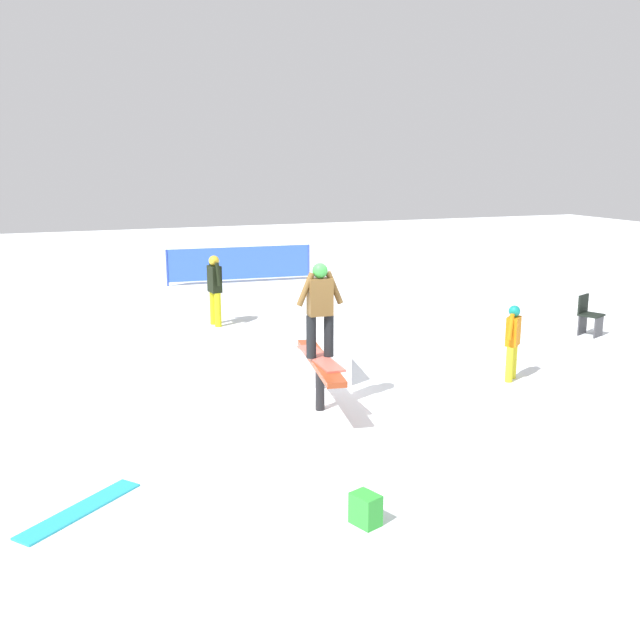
{
  "coord_description": "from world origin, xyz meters",
  "views": [
    {
      "loc": [
        9.61,
        -3.72,
        3.75
      ],
      "look_at": [
        0.0,
        0.0,
        1.41
      ],
      "focal_mm": 40.0,
      "sensor_mm": 36.0,
      "label": 1
    }
  ],
  "objects_px": {
    "folding_chair": "(589,317)",
    "bystander_orange": "(513,339)",
    "loose_snowboard_cyan": "(80,510)",
    "backpack_on_snow": "(366,509)",
    "rail_feature": "(320,367)",
    "main_rider_on_rail": "(320,312)",
    "bystander_black": "(215,286)"
  },
  "relations": [
    {
      "from": "folding_chair",
      "to": "backpack_on_snow",
      "type": "xyz_separation_m",
      "value": [
        5.72,
        -7.93,
        -0.24
      ]
    },
    {
      "from": "backpack_on_snow",
      "to": "bystander_orange",
      "type": "bearing_deg",
      "value": -70.64
    },
    {
      "from": "bystander_black",
      "to": "bystander_orange",
      "type": "distance_m",
      "value": 7.04
    },
    {
      "from": "bystander_black",
      "to": "backpack_on_snow",
      "type": "relative_size",
      "value": 4.75
    },
    {
      "from": "main_rider_on_rail",
      "to": "bystander_orange",
      "type": "relative_size",
      "value": 1.15
    },
    {
      "from": "folding_chair",
      "to": "bystander_orange",
      "type": "bearing_deg",
      "value": -173.66
    },
    {
      "from": "rail_feature",
      "to": "backpack_on_snow",
      "type": "xyz_separation_m",
      "value": [
        3.43,
        -0.81,
        -0.51
      ]
    },
    {
      "from": "bystander_orange",
      "to": "backpack_on_snow",
      "type": "distance_m",
      "value": 5.76
    },
    {
      "from": "main_rider_on_rail",
      "to": "backpack_on_snow",
      "type": "xyz_separation_m",
      "value": [
        3.43,
        -0.81,
        -1.36
      ]
    },
    {
      "from": "loose_snowboard_cyan",
      "to": "backpack_on_snow",
      "type": "bearing_deg",
      "value": 114.05
    },
    {
      "from": "main_rider_on_rail",
      "to": "bystander_black",
      "type": "distance_m",
      "value": 6.16
    },
    {
      "from": "bystander_orange",
      "to": "folding_chair",
      "type": "xyz_separation_m",
      "value": [
        -2.08,
        3.5,
        -0.33
      ]
    },
    {
      "from": "loose_snowboard_cyan",
      "to": "folding_chair",
      "type": "xyz_separation_m",
      "value": [
        -4.34,
        10.72,
        0.4
      ]
    },
    {
      "from": "bystander_black",
      "to": "folding_chair",
      "type": "relative_size",
      "value": 1.84
    },
    {
      "from": "rail_feature",
      "to": "backpack_on_snow",
      "type": "distance_m",
      "value": 3.56
    },
    {
      "from": "main_rider_on_rail",
      "to": "folding_chair",
      "type": "xyz_separation_m",
      "value": [
        -2.29,
        7.12,
        -1.12
      ]
    },
    {
      "from": "backpack_on_snow",
      "to": "main_rider_on_rail",
      "type": "bearing_deg",
      "value": -33.34
    },
    {
      "from": "bystander_orange",
      "to": "loose_snowboard_cyan",
      "type": "distance_m",
      "value": 7.6
    },
    {
      "from": "bystander_black",
      "to": "loose_snowboard_cyan",
      "type": "distance_m",
      "value": 8.89
    },
    {
      "from": "rail_feature",
      "to": "loose_snowboard_cyan",
      "type": "height_order",
      "value": "rail_feature"
    },
    {
      "from": "loose_snowboard_cyan",
      "to": "bystander_orange",
      "type": "bearing_deg",
      "value": 157.8
    },
    {
      "from": "main_rider_on_rail",
      "to": "folding_chair",
      "type": "height_order",
      "value": "main_rider_on_rail"
    },
    {
      "from": "rail_feature",
      "to": "folding_chair",
      "type": "xyz_separation_m",
      "value": [
        -2.29,
        7.12,
        -0.27
      ]
    },
    {
      "from": "main_rider_on_rail",
      "to": "loose_snowboard_cyan",
      "type": "distance_m",
      "value": 4.41
    },
    {
      "from": "folding_chair",
      "to": "loose_snowboard_cyan",
      "type": "bearing_deg",
      "value": 177.61
    },
    {
      "from": "main_rider_on_rail",
      "to": "bystander_orange",
      "type": "bearing_deg",
      "value": 96.26
    },
    {
      "from": "main_rider_on_rail",
      "to": "loose_snowboard_cyan",
      "type": "relative_size",
      "value": 0.98
    },
    {
      "from": "main_rider_on_rail",
      "to": "bystander_orange",
      "type": "xyz_separation_m",
      "value": [
        -0.21,
        3.62,
        -0.79
      ]
    },
    {
      "from": "backpack_on_snow",
      "to": "rail_feature",
      "type": "bearing_deg",
      "value": -33.34
    },
    {
      "from": "bystander_black",
      "to": "bystander_orange",
      "type": "height_order",
      "value": "bystander_black"
    },
    {
      "from": "loose_snowboard_cyan",
      "to": "main_rider_on_rail",
      "type": "bearing_deg",
      "value": 170.09
    },
    {
      "from": "folding_chair",
      "to": "backpack_on_snow",
      "type": "distance_m",
      "value": 9.78
    }
  ]
}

